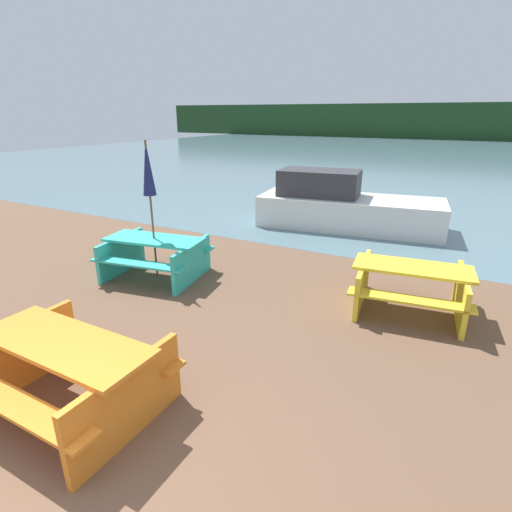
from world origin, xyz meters
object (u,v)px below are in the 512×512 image
picnic_table_orange (68,368)px  picnic_table_yellow (410,284)px  umbrella_navy (148,171)px  picnic_table_teal (155,253)px  boat (343,206)px

picnic_table_orange → picnic_table_yellow: size_ratio=1.02×
picnic_table_orange → umbrella_navy: umbrella_navy is taller
picnic_table_teal → boat: (2.01, 5.04, 0.10)m
picnic_table_orange → boat: 8.19m
boat → picnic_table_orange: bearing=-100.1°
picnic_table_teal → boat: bearing=68.2°
umbrella_navy → boat: bearing=68.2°
picnic_table_orange → umbrella_navy: (-1.67, 3.14, 1.47)m
picnic_table_teal → umbrella_navy: (-0.00, 0.00, 1.50)m
picnic_table_teal → boat: 5.43m
picnic_table_teal → picnic_table_yellow: bearing=10.4°
picnic_table_teal → umbrella_navy: size_ratio=0.81×
boat → picnic_table_teal: bearing=-119.5°
picnic_table_orange → picnic_table_yellow: picnic_table_orange is taller
umbrella_navy → boat: umbrella_navy is taller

